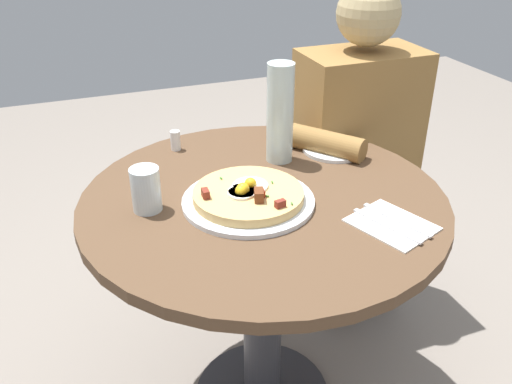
{
  "coord_description": "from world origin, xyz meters",
  "views": [
    {
      "loc": [
        0.43,
        1.07,
        1.36
      ],
      "look_at": [
        0.02,
        0.01,
        0.73
      ],
      "focal_mm": 38.34,
      "sensor_mm": 36.0,
      "label": 1
    }
  ],
  "objects_px": {
    "person_seated": "(352,176)",
    "knife": "(397,220)",
    "fork": "(387,226)",
    "water_bottle": "(280,113)",
    "salt_shaker": "(175,140)",
    "pizza_plate": "(248,201)",
    "dining_table": "(263,252)",
    "breakfast_pizza": "(248,194)",
    "bread_plate": "(334,149)",
    "water_glass": "(146,189)"
  },
  "relations": [
    {
      "from": "salt_shaker",
      "to": "pizza_plate",
      "type": "bearing_deg",
      "value": 103.84
    },
    {
      "from": "dining_table",
      "to": "knife",
      "type": "distance_m",
      "value": 0.36
    },
    {
      "from": "pizza_plate",
      "to": "knife",
      "type": "height_order",
      "value": "pizza_plate"
    },
    {
      "from": "water_glass",
      "to": "water_bottle",
      "type": "xyz_separation_m",
      "value": [
        -0.39,
        -0.14,
        0.08
      ]
    },
    {
      "from": "bread_plate",
      "to": "salt_shaker",
      "type": "distance_m",
      "value": 0.45
    },
    {
      "from": "fork",
      "to": "knife",
      "type": "distance_m",
      "value": 0.04
    },
    {
      "from": "knife",
      "to": "water_bottle",
      "type": "relative_size",
      "value": 0.67
    },
    {
      "from": "fork",
      "to": "knife",
      "type": "relative_size",
      "value": 1.0
    },
    {
      "from": "salt_shaker",
      "to": "fork",
      "type": "bearing_deg",
      "value": 120.51
    },
    {
      "from": "water_bottle",
      "to": "bread_plate",
      "type": "bearing_deg",
      "value": -179.82
    },
    {
      "from": "knife",
      "to": "water_glass",
      "type": "height_order",
      "value": "water_glass"
    },
    {
      "from": "water_bottle",
      "to": "salt_shaker",
      "type": "distance_m",
      "value": 0.32
    },
    {
      "from": "pizza_plate",
      "to": "salt_shaker",
      "type": "relative_size",
      "value": 5.56
    },
    {
      "from": "salt_shaker",
      "to": "knife",
      "type": "bearing_deg",
      "value": 123.55
    },
    {
      "from": "person_seated",
      "to": "bread_plate",
      "type": "relative_size",
      "value": 6.32
    },
    {
      "from": "pizza_plate",
      "to": "dining_table",
      "type": "bearing_deg",
      "value": -155.02
    },
    {
      "from": "fork",
      "to": "knife",
      "type": "height_order",
      "value": "same"
    },
    {
      "from": "person_seated",
      "to": "pizza_plate",
      "type": "xyz_separation_m",
      "value": [
        0.51,
        0.37,
        0.21
      ]
    },
    {
      "from": "dining_table",
      "to": "pizza_plate",
      "type": "distance_m",
      "value": 0.18
    },
    {
      "from": "water_glass",
      "to": "person_seated",
      "type": "bearing_deg",
      "value": -157.03
    },
    {
      "from": "bread_plate",
      "to": "breakfast_pizza",
      "type": "bearing_deg",
      "value": 30.58
    },
    {
      "from": "breakfast_pizza",
      "to": "fork",
      "type": "distance_m",
      "value": 0.32
    },
    {
      "from": "pizza_plate",
      "to": "bread_plate",
      "type": "relative_size",
      "value": 1.75
    },
    {
      "from": "breakfast_pizza",
      "to": "water_glass",
      "type": "xyz_separation_m",
      "value": [
        0.23,
        -0.06,
        0.03
      ]
    },
    {
      "from": "water_bottle",
      "to": "knife",
      "type": "bearing_deg",
      "value": 106.91
    },
    {
      "from": "breakfast_pizza",
      "to": "salt_shaker",
      "type": "xyz_separation_m",
      "value": [
        0.09,
        -0.36,
        0.0
      ]
    },
    {
      "from": "bread_plate",
      "to": "pizza_plate",
      "type": "bearing_deg",
      "value": 30.54
    },
    {
      "from": "knife",
      "to": "water_glass",
      "type": "relative_size",
      "value": 1.72
    },
    {
      "from": "bread_plate",
      "to": "water_bottle",
      "type": "distance_m",
      "value": 0.21
    },
    {
      "from": "pizza_plate",
      "to": "breakfast_pizza",
      "type": "relative_size",
      "value": 1.2
    },
    {
      "from": "water_glass",
      "to": "breakfast_pizza",
      "type": "bearing_deg",
      "value": 165.74
    },
    {
      "from": "person_seated",
      "to": "fork",
      "type": "height_order",
      "value": "person_seated"
    },
    {
      "from": "water_glass",
      "to": "water_bottle",
      "type": "relative_size",
      "value": 0.39
    },
    {
      "from": "fork",
      "to": "salt_shaker",
      "type": "height_order",
      "value": "salt_shaker"
    },
    {
      "from": "bread_plate",
      "to": "salt_shaker",
      "type": "height_order",
      "value": "salt_shaker"
    },
    {
      "from": "person_seated",
      "to": "water_bottle",
      "type": "bearing_deg",
      "value": 26.65
    },
    {
      "from": "dining_table",
      "to": "knife",
      "type": "bearing_deg",
      "value": 136.77
    },
    {
      "from": "person_seated",
      "to": "knife",
      "type": "height_order",
      "value": "person_seated"
    },
    {
      "from": "water_glass",
      "to": "salt_shaker",
      "type": "height_order",
      "value": "water_glass"
    },
    {
      "from": "person_seated",
      "to": "water_bottle",
      "type": "relative_size",
      "value": 4.23
    },
    {
      "from": "breakfast_pizza",
      "to": "water_bottle",
      "type": "xyz_separation_m",
      "value": [
        -0.16,
        -0.2,
        0.11
      ]
    },
    {
      "from": "person_seated",
      "to": "bread_plate",
      "type": "height_order",
      "value": "person_seated"
    },
    {
      "from": "breakfast_pizza",
      "to": "water_bottle",
      "type": "bearing_deg",
      "value": -129.69
    },
    {
      "from": "person_seated",
      "to": "knife",
      "type": "xyz_separation_m",
      "value": [
        0.23,
        0.57,
        0.21
      ]
    },
    {
      "from": "bread_plate",
      "to": "water_bottle",
      "type": "xyz_separation_m",
      "value": [
        0.17,
        0.0,
        0.13
      ]
    },
    {
      "from": "fork",
      "to": "water_bottle",
      "type": "xyz_separation_m",
      "value": [
        0.09,
        -0.4,
        0.13
      ]
    },
    {
      "from": "water_glass",
      "to": "dining_table",
      "type": "bearing_deg",
      "value": 172.76
    },
    {
      "from": "breakfast_pizza",
      "to": "knife",
      "type": "height_order",
      "value": "breakfast_pizza"
    },
    {
      "from": "pizza_plate",
      "to": "fork",
      "type": "distance_m",
      "value": 0.32
    },
    {
      "from": "person_seated",
      "to": "bread_plate",
      "type": "bearing_deg",
      "value": 44.29
    }
  ]
}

